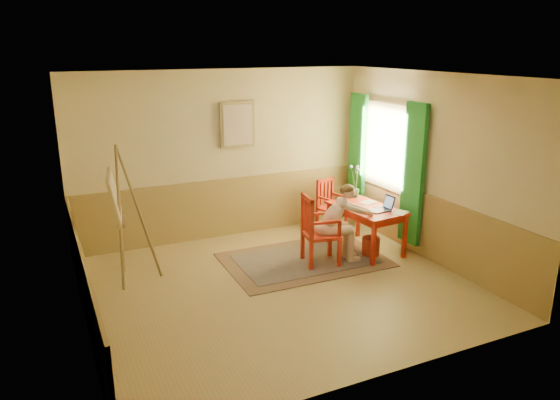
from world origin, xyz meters
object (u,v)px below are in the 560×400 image
figure (338,220)px  laptop (383,208)px  chair_back (330,205)px  chair_left (318,230)px  table (366,213)px  easel (118,202)px

figure → laptop: 0.78m
chair_back → figure: 1.49m
figure → laptop: (0.77, -0.03, 0.10)m
chair_back → figure: figure is taller
figure → laptop: size_ratio=3.19×
chair_left → figure: bearing=-9.9°
table → laptop: (0.13, -0.25, 0.13)m
table → chair_back: chair_back is taller
figure → laptop: bearing=-2.3°
table → laptop: laptop is taller
easel → chair_back: bearing=9.8°
table → chair_left: bearing=-170.4°
table → easel: size_ratio=0.66×
table → figure: bearing=-161.6°
laptop → easel: easel is taller
table → chair_back: (0.00, 1.11, -0.18)m
chair_left → laptop: bearing=-4.5°
chair_back → laptop: 1.40m
table → chair_left: (-0.96, -0.16, -0.10)m
chair_left → figure: size_ratio=0.89×
table → chair_back: bearing=89.8°
laptop → table: bearing=117.4°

